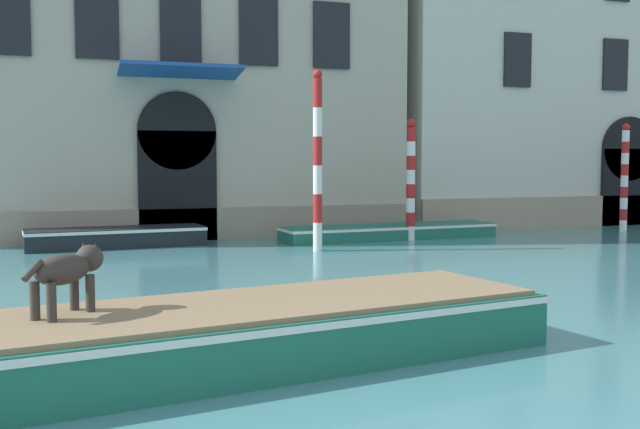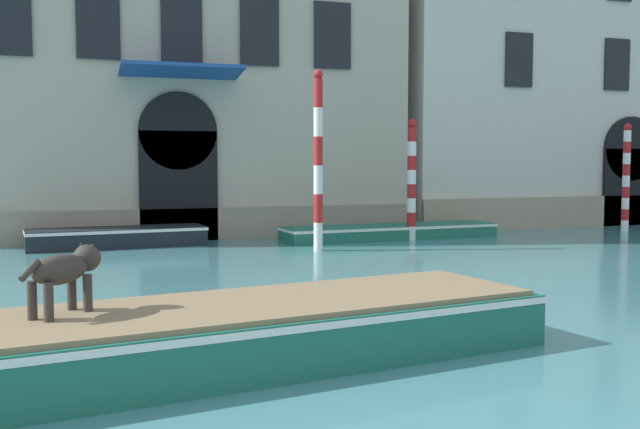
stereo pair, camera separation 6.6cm
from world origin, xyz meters
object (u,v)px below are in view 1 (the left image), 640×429
object	(u,v)px
dog_on_deck	(68,270)
boat_moored_near_palazzo	(116,237)
boat_foreground	(186,338)
mooring_pole_0	(318,160)
mooring_pole_1	(411,179)
boat_moored_far	(389,231)
mooring_pole_2	(625,177)

from	to	relation	value
dog_on_deck	boat_moored_near_palazzo	distance (m)	12.53
boat_foreground	mooring_pole_0	xyz separation A→B (m)	(4.97, 9.93, 1.98)
boat_foreground	dog_on_deck	xyz separation A→B (m)	(-1.25, 0.11, 0.82)
boat_moored_near_palazzo	mooring_pole_1	xyz separation A→B (m)	(8.28, -1.10, 1.52)
dog_on_deck	boat_moored_far	xyz separation A→B (m)	(9.20, 11.92, -0.98)
boat_foreground	dog_on_deck	size ratio (longest dim) A/B	10.37
dog_on_deck	mooring_pole_1	world-z (taller)	mooring_pole_1
mooring_pole_1	boat_foreground	bearing A→B (deg)	-126.17
boat_foreground	mooring_pole_2	size ratio (longest dim) A/B	2.59
dog_on_deck	boat_moored_near_palazzo	bearing A→B (deg)	37.27
boat_moored_near_palazzo	mooring_pole_1	world-z (taller)	mooring_pole_1
dog_on_deck	boat_moored_near_palazzo	xyz separation A→B (m)	(1.32, 12.42, -0.92)
mooring_pole_0	mooring_pole_1	distance (m)	3.75
boat_moored_far	mooring_pole_0	world-z (taller)	mooring_pole_0
mooring_pole_2	boat_moored_near_palazzo	bearing A→B (deg)	176.80
boat_moored_far	mooring_pole_0	size ratio (longest dim) A/B	1.44
boat_moored_near_palazzo	mooring_pole_1	size ratio (longest dim) A/B	1.35
boat_moored_near_palazzo	mooring_pole_1	bearing A→B (deg)	-11.67
boat_moored_near_palazzo	mooring_pole_0	size ratio (longest dim) A/B	1.03
dog_on_deck	mooring_pole_1	distance (m)	14.86
boat_foreground	dog_on_deck	distance (m)	1.50
boat_moored_far	mooring_pole_2	distance (m)	8.42
mooring_pole_0	mooring_pole_1	size ratio (longest dim) A/B	1.31
mooring_pole_0	mooring_pole_1	bearing A→B (deg)	23.88
dog_on_deck	mooring_pole_1	bearing A→B (deg)	3.04
boat_moored_far	mooring_pole_1	world-z (taller)	mooring_pole_1
dog_on_deck	mooring_pole_2	bearing A→B (deg)	-13.26
boat_moored_near_palazzo	mooring_pole_0	world-z (taller)	mooring_pole_0
mooring_pole_2	dog_on_deck	bearing A→B (deg)	-146.59
boat_foreground	boat_moored_far	xyz separation A→B (m)	(7.96, 12.02, -0.16)
boat_foreground	mooring_pole_2	bearing A→B (deg)	26.48
boat_moored_far	dog_on_deck	bearing A→B (deg)	-130.62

